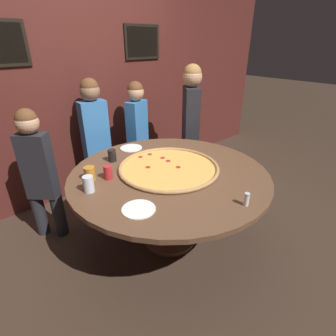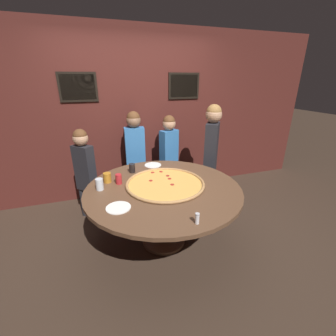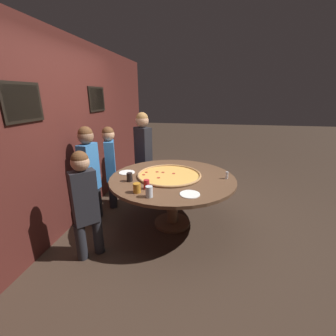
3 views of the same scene
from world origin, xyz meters
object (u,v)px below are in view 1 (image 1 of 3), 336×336
at_px(white_plate_near_front, 139,209).
at_px(diner_far_right, 191,121).
at_px(white_plate_right_side, 131,148).
at_px(drink_cup_centre_back, 108,172).
at_px(diner_side_right, 137,130).
at_px(drink_cup_beside_pizza, 90,173).
at_px(condiment_shaker, 247,199).
at_px(giant_pizza, 169,167).
at_px(diner_far_left, 38,169).
at_px(dining_table, 169,184).
at_px(diner_side_left, 95,134).
at_px(drink_cup_near_left, 89,184).
at_px(drink_cup_by_shaker, 112,155).

height_order(white_plate_near_front, diner_far_right, diner_far_right).
height_order(white_plate_right_side, diner_far_right, diner_far_right).
height_order(drink_cup_centre_back, diner_side_right, diner_side_right).
xyz_separation_m(drink_cup_beside_pizza, white_plate_near_front, (0.05, -0.61, -0.05)).
bearing_deg(diner_far_right, condiment_shaker, 3.44).
xyz_separation_m(giant_pizza, drink_cup_beside_pizza, (-0.62, 0.28, 0.04)).
relative_size(condiment_shaker, diner_far_left, 0.08).
bearing_deg(giant_pizza, diner_far_right, 34.68).
distance_m(drink_cup_centre_back, white_plate_right_side, 0.68).
bearing_deg(dining_table, white_plate_right_side, 84.85).
bearing_deg(diner_far_left, drink_cup_beside_pizza, 161.14).
relative_size(drink_cup_centre_back, white_plate_near_front, 0.50).
height_order(dining_table, diner_side_right, diner_side_right).
xyz_separation_m(drink_cup_centre_back, white_plate_right_side, (0.52, 0.44, -0.05)).
distance_m(giant_pizza, condiment_shaker, 0.79).
bearing_deg(giant_pizza, diner_side_left, 96.45).
relative_size(giant_pizza, diner_side_right, 0.67).
relative_size(drink_cup_near_left, white_plate_right_side, 0.56).
bearing_deg(giant_pizza, drink_cup_beside_pizza, 156.00).
distance_m(dining_table, diner_far_left, 1.19).
xyz_separation_m(drink_cup_centre_back, diner_side_right, (0.90, 0.86, -0.03)).
bearing_deg(white_plate_right_side, drink_cup_beside_pizza, -150.93).
bearing_deg(diner_side_left, drink_cup_by_shaker, 80.13).
height_order(drink_cup_by_shaker, diner_far_left, diner_far_left).
distance_m(drink_cup_beside_pizza, diner_side_right, 1.28).
bearing_deg(dining_table, diner_side_right, 68.29).
bearing_deg(condiment_shaker, diner_far_left, 119.78).
relative_size(giant_pizza, drink_cup_near_left, 7.02).
relative_size(drink_cup_centre_back, drink_cup_beside_pizza, 1.02).
distance_m(diner_side_left, diner_side_right, 0.54).
bearing_deg(diner_far_right, diner_side_left, -79.38).
height_order(dining_table, diner_far_right, diner_far_right).
bearing_deg(white_plate_near_front, drink_cup_near_left, 107.95).
bearing_deg(diner_side_right, dining_table, 46.57).
bearing_deg(drink_cup_beside_pizza, white_plate_near_front, -85.30).
height_order(giant_pizza, diner_far_left, diner_far_left).
xyz_separation_m(giant_pizza, white_plate_near_front, (-0.57, -0.34, -0.01)).
bearing_deg(drink_cup_beside_pizza, giant_pizza, -24.00).
distance_m(drink_cup_centre_back, white_plate_near_front, 0.54).
bearing_deg(giant_pizza, white_plate_right_side, 88.06).
bearing_deg(dining_table, diner_far_right, 35.66).
bearing_deg(white_plate_near_front, dining_table, 28.23).
distance_m(giant_pizza, white_plate_right_side, 0.63).
height_order(diner_side_left, diner_far_right, diner_far_right).
bearing_deg(white_plate_near_front, drink_cup_beside_pizza, 94.70).
relative_size(white_plate_near_front, diner_side_right, 0.17).
bearing_deg(diner_side_right, drink_cup_by_shaker, 17.98).
relative_size(giant_pizza, white_plate_near_front, 3.85).
bearing_deg(white_plate_near_front, drink_cup_centre_back, 82.35).
distance_m(white_plate_near_front, diner_side_left, 1.53).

